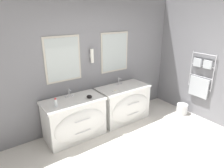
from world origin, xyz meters
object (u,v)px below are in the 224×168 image
(vanity_right, at_px, (124,103))
(waste_bin, at_px, (182,109))
(toiletry_bottle, at_px, (56,103))
(vanity_left, at_px, (75,119))
(amenity_bowl, at_px, (89,97))

(vanity_right, relative_size, waste_bin, 4.42)
(toiletry_bottle, bearing_deg, vanity_right, 2.27)
(vanity_left, xyz_separation_m, waste_bin, (2.52, -0.60, -0.27))
(vanity_right, bearing_deg, waste_bin, -24.39)
(vanity_left, height_order, waste_bin, vanity_left)
(vanity_right, height_order, toiletry_bottle, toiletry_bottle)
(vanity_right, bearing_deg, amenity_bowl, -175.33)
(waste_bin, bearing_deg, vanity_right, 155.61)
(vanity_left, relative_size, amenity_bowl, 10.99)
(amenity_bowl, bearing_deg, vanity_right, 4.67)
(toiletry_bottle, height_order, amenity_bowl, toiletry_bottle)
(vanity_right, relative_size, amenity_bowl, 10.99)
(vanity_right, xyz_separation_m, toiletry_bottle, (-1.56, -0.06, 0.46))
(vanity_left, bearing_deg, toiletry_bottle, -170.30)
(toiletry_bottle, distance_m, amenity_bowl, 0.65)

